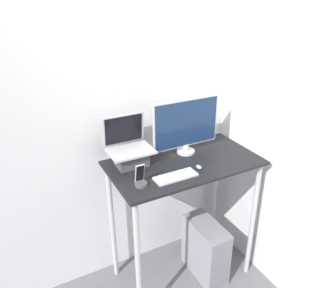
# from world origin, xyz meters

# --- Properties ---
(wall_back) EXTENTS (6.00, 0.05, 2.60)m
(wall_back) POSITION_xyz_m (0.00, 0.72, 1.30)
(wall_back) COLOR silver
(wall_back) RESTS_ON ground_plane
(wall_side_right) EXTENTS (0.05, 6.00, 2.60)m
(wall_side_right) POSITION_xyz_m (0.66, 0.00, 1.30)
(wall_side_right) COLOR silver
(wall_side_right) RESTS_ON ground_plane
(desk) EXTENTS (1.15, 0.64, 1.13)m
(desk) POSITION_xyz_m (0.00, 0.32, 0.93)
(desk) COLOR black
(desk) RESTS_ON ground_plane
(laptop) EXTENTS (0.32, 0.27, 0.36)m
(laptop) POSITION_xyz_m (-0.37, 0.48, 1.23)
(laptop) COLOR #4C4C51
(laptop) RESTS_ON desk
(monitor) EXTENTS (0.57, 0.14, 0.44)m
(monitor) POSITION_xyz_m (0.09, 0.45, 1.36)
(monitor) COLOR silver
(monitor) RESTS_ON desk
(keyboard) EXTENTS (0.31, 0.12, 0.02)m
(keyboard) POSITION_xyz_m (-0.17, 0.15, 1.14)
(keyboard) COLOR silver
(keyboard) RESTS_ON desk
(mouse) EXTENTS (0.03, 0.06, 0.03)m
(mouse) POSITION_xyz_m (0.04, 0.18, 1.15)
(mouse) COLOR #99999E
(mouse) RESTS_ON desk
(cell_phone) EXTENTS (0.08, 0.08, 0.16)m
(cell_phone) POSITION_xyz_m (-0.43, 0.17, 1.17)
(cell_phone) COLOR #4C4C51
(cell_phone) RESTS_ON desk
(computer_tower) EXTENTS (0.21, 0.46, 0.52)m
(computer_tower) POSITION_xyz_m (0.18, 0.22, 0.26)
(computer_tower) COLOR gray
(computer_tower) RESTS_ON ground_plane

